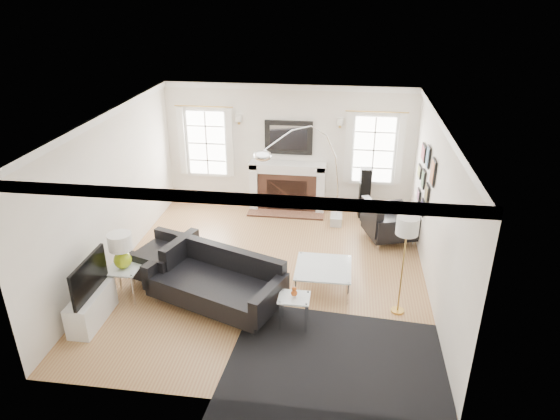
# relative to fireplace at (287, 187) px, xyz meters

# --- Properties ---
(floor) EXTENTS (6.00, 6.00, 0.00)m
(floor) POSITION_rel_fireplace_xyz_m (0.00, -2.79, -0.54)
(floor) COLOR #9E6742
(floor) RESTS_ON ground
(back_wall) EXTENTS (5.50, 0.04, 2.80)m
(back_wall) POSITION_rel_fireplace_xyz_m (0.00, 0.21, 0.86)
(back_wall) COLOR white
(back_wall) RESTS_ON floor
(front_wall) EXTENTS (5.50, 0.04, 2.80)m
(front_wall) POSITION_rel_fireplace_xyz_m (0.00, -5.79, 0.86)
(front_wall) COLOR white
(front_wall) RESTS_ON floor
(left_wall) EXTENTS (0.04, 6.00, 2.80)m
(left_wall) POSITION_rel_fireplace_xyz_m (-2.75, -2.79, 0.86)
(left_wall) COLOR white
(left_wall) RESTS_ON floor
(right_wall) EXTENTS (0.04, 6.00, 2.80)m
(right_wall) POSITION_rel_fireplace_xyz_m (2.75, -2.79, 0.86)
(right_wall) COLOR white
(right_wall) RESTS_ON floor
(ceiling) EXTENTS (5.50, 6.00, 0.02)m
(ceiling) POSITION_rel_fireplace_xyz_m (0.00, -2.79, 2.26)
(ceiling) COLOR white
(ceiling) RESTS_ON back_wall
(crown_molding) EXTENTS (5.50, 6.00, 0.12)m
(crown_molding) POSITION_rel_fireplace_xyz_m (0.00, -2.79, 2.20)
(crown_molding) COLOR white
(crown_molding) RESTS_ON back_wall
(fireplace) EXTENTS (1.70, 0.69, 1.11)m
(fireplace) POSITION_rel_fireplace_xyz_m (0.00, 0.00, 0.00)
(fireplace) COLOR white
(fireplace) RESTS_ON floor
(mantel_mirror) EXTENTS (1.05, 0.07, 0.75)m
(mantel_mirror) POSITION_rel_fireplace_xyz_m (0.00, 0.16, 1.11)
(mantel_mirror) COLOR black
(mantel_mirror) RESTS_ON back_wall
(window_left) EXTENTS (1.24, 0.15, 1.62)m
(window_left) POSITION_rel_fireplace_xyz_m (-1.85, 0.16, 0.92)
(window_left) COLOR white
(window_left) RESTS_ON back_wall
(window_right) EXTENTS (1.24, 0.15, 1.62)m
(window_right) POSITION_rel_fireplace_xyz_m (1.85, 0.16, 0.92)
(window_right) COLOR white
(window_right) RESTS_ON back_wall
(gallery_wall) EXTENTS (0.04, 1.73, 1.29)m
(gallery_wall) POSITION_rel_fireplace_xyz_m (2.72, -1.50, 0.99)
(gallery_wall) COLOR black
(gallery_wall) RESTS_ON right_wall
(tv_unit) EXTENTS (0.35, 1.00, 1.09)m
(tv_unit) POSITION_rel_fireplace_xyz_m (-2.44, -4.49, -0.21)
(tv_unit) COLOR white
(tv_unit) RESTS_ON floor
(area_rug) EXTENTS (3.15, 2.69, 0.01)m
(area_rug) POSITION_rel_fireplace_xyz_m (1.30, -5.05, -0.54)
(area_rug) COLOR black
(area_rug) RESTS_ON floor
(sofa) EXTENTS (2.37, 1.69, 0.71)m
(sofa) POSITION_rel_fireplace_xyz_m (-0.66, -3.78, -0.16)
(sofa) COLOR black
(sofa) RESTS_ON floor
(armchair_left) EXTENTS (1.21, 1.29, 0.71)m
(armchair_left) POSITION_rel_fireplace_xyz_m (-1.74, -3.18, -0.15)
(armchair_left) COLOR black
(armchair_left) RESTS_ON floor
(armchair_right) EXTENTS (1.16, 1.24, 0.68)m
(armchair_right) POSITION_rel_fireplace_xyz_m (2.13, -1.21, -0.16)
(armchair_right) COLOR black
(armchair_right) RESTS_ON floor
(coffee_table) EXTENTS (0.93, 0.93, 0.41)m
(coffee_table) POSITION_rel_fireplace_xyz_m (0.99, -3.11, -0.16)
(coffee_table) COLOR silver
(coffee_table) RESTS_ON floor
(side_table_left) EXTENTS (0.50, 0.50, 0.55)m
(side_table_left) POSITION_rel_fireplace_xyz_m (-2.20, -3.79, -0.10)
(side_table_left) COLOR silver
(side_table_left) RESTS_ON floor
(nesting_table) EXTENTS (0.47, 0.39, 0.51)m
(nesting_table) POSITION_rel_fireplace_xyz_m (0.61, -4.19, -0.14)
(nesting_table) COLOR silver
(nesting_table) RESTS_ON floor
(gourd_lamp) EXTENTS (0.38, 0.38, 0.61)m
(gourd_lamp) POSITION_rel_fireplace_xyz_m (-2.20, -3.79, 0.36)
(gourd_lamp) COLOR #9BB817
(gourd_lamp) RESTS_ON side_table_left
(orange_vase) EXTENTS (0.10, 0.10, 0.16)m
(orange_vase) POSITION_rel_fireplace_xyz_m (0.61, -4.19, 0.06)
(orange_vase) COLOR #BA4F17
(orange_vase) RESTS_ON nesting_table
(arc_floor_lamp) EXTENTS (1.67, 1.54, 2.36)m
(arc_floor_lamp) POSITION_rel_fireplace_xyz_m (0.44, -1.18, 0.73)
(arc_floor_lamp) COLOR silver
(arc_floor_lamp) RESTS_ON floor
(stick_floor_lamp) EXTENTS (0.33, 0.33, 1.65)m
(stick_floor_lamp) POSITION_rel_fireplace_xyz_m (2.20, -3.62, 0.89)
(stick_floor_lamp) COLOR gold
(stick_floor_lamp) RESTS_ON floor
(speaker_tower) EXTENTS (0.25, 0.25, 1.13)m
(speaker_tower) POSITION_rel_fireplace_xyz_m (1.71, -0.14, 0.02)
(speaker_tower) COLOR black
(speaker_tower) RESTS_ON floor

